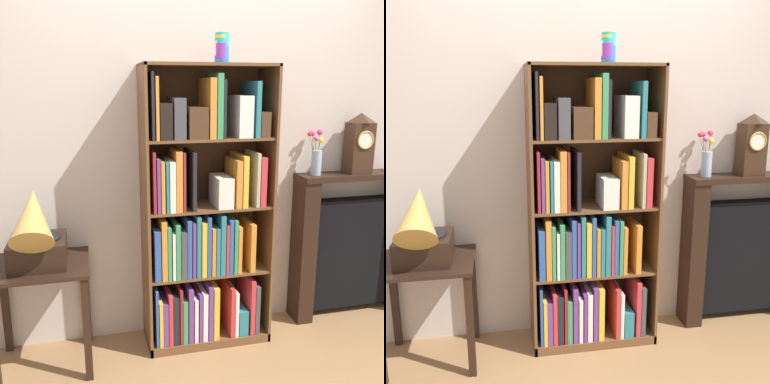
# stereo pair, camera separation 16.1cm
# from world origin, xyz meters

# --- Properties ---
(ground_plane) EXTENTS (7.49, 6.40, 0.02)m
(ground_plane) POSITION_xyz_m (0.00, 0.00, -0.01)
(ground_plane) COLOR #997047
(wall_back) EXTENTS (4.49, 0.08, 2.65)m
(wall_back) POSITION_xyz_m (0.06, 0.32, 1.33)
(wall_back) COLOR beige
(wall_back) RESTS_ON ground
(bookshelf) EXTENTS (0.83, 0.36, 1.85)m
(bookshelf) POSITION_xyz_m (-0.03, 0.09, 0.83)
(bookshelf) COLOR brown
(bookshelf) RESTS_ON ground
(cup_stack) EXTENTS (0.09, 0.09, 0.18)m
(cup_stack) POSITION_xyz_m (0.09, 0.10, 1.95)
(cup_stack) COLOR blue
(cup_stack) RESTS_ON bookshelf
(side_table_left) EXTENTS (0.58, 0.50, 0.68)m
(side_table_left) POSITION_xyz_m (-1.06, 0.03, 0.52)
(side_table_left) COLOR black
(side_table_left) RESTS_ON ground
(gramophone) EXTENTS (0.32, 0.50, 0.55)m
(gramophone) POSITION_xyz_m (-1.06, -0.04, 0.90)
(gramophone) COLOR black
(gramophone) RESTS_ON side_table_left
(fireplace_mantel) EXTENTS (0.94, 0.21, 1.11)m
(fireplace_mantel) POSITION_xyz_m (1.17, 0.19, 0.54)
(fireplace_mantel) COLOR black
(fireplace_mantel) RESTS_ON ground
(mantel_clock) EXTENTS (0.17, 0.15, 0.43)m
(mantel_clock) POSITION_xyz_m (1.15, 0.17, 1.32)
(mantel_clock) COLOR #382316
(mantel_clock) RESTS_ON fireplace_mantel
(flower_vase) EXTENTS (0.10, 0.14, 0.32)m
(flower_vase) POSITION_xyz_m (0.82, 0.18, 1.24)
(flower_vase) COLOR #99B2D1
(flower_vase) RESTS_ON fireplace_mantel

